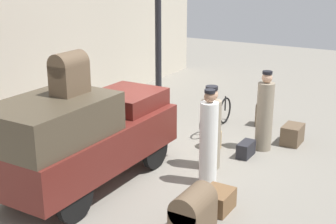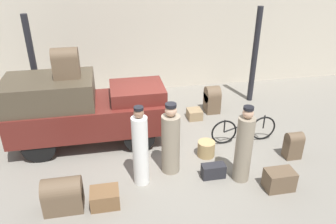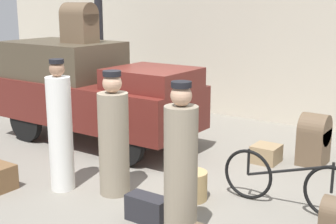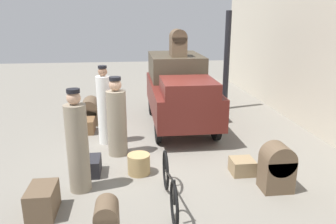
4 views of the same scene
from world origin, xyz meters
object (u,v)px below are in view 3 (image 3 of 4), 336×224
object	(u,v)px
trunk_umber_medium	(266,154)
suitcase_tan_flat	(148,209)
bicycle	(288,182)
wicker_basket	(191,185)
porter_carrying_trunk	(181,170)
porter_lifting_near_truck	(114,139)
trunk_barrel_dark	(314,138)
truck	(91,89)
porter_standing_middle	(60,130)
trunk_on_truck_roof	(79,22)

from	to	relation	value
trunk_umber_medium	suitcase_tan_flat	world-z (taller)	suitcase_tan_flat
bicycle	wicker_basket	world-z (taller)	bicycle
wicker_basket	porter_carrying_trunk	xyz separation A→B (m)	(0.49, -1.01, 0.62)
bicycle	porter_lifting_near_truck	xyz separation A→B (m)	(-2.11, -0.86, 0.42)
wicker_basket	trunk_barrel_dark	size ratio (longest dim) A/B	0.51
porter_carrying_trunk	trunk_umber_medium	world-z (taller)	porter_carrying_trunk
truck	trunk_barrel_dark	distance (m)	3.98
truck	porter_carrying_trunk	world-z (taller)	truck
porter_standing_middle	trunk_umber_medium	world-z (taller)	porter_standing_middle
bicycle	trunk_barrel_dark	bearing A→B (deg)	98.10
suitcase_tan_flat	trunk_on_truck_roof	bearing A→B (deg)	146.26
bicycle	trunk_on_truck_roof	size ratio (longest dim) A/B	2.45
wicker_basket	porter_lifting_near_truck	size ratio (longest dim) A/B	0.25
porter_lifting_near_truck	trunk_umber_medium	size ratio (longest dim) A/B	3.95
bicycle	porter_lifting_near_truck	world-z (taller)	porter_lifting_near_truck
wicker_basket	suitcase_tan_flat	world-z (taller)	wicker_basket
porter_standing_middle	trunk_on_truck_roof	distance (m)	2.76
porter_carrying_trunk	porter_standing_middle	xyz separation A→B (m)	(-2.15, 0.30, 0.03)
suitcase_tan_flat	wicker_basket	bearing A→B (deg)	84.08
trunk_umber_medium	bicycle	bearing A→B (deg)	-58.64
porter_lifting_near_truck	porter_carrying_trunk	size ratio (longest dim) A/B	0.95
porter_carrying_trunk	trunk_umber_medium	xyz separation A→B (m)	(-0.26, 2.95, -0.67)
porter_standing_middle	trunk_umber_medium	xyz separation A→B (m)	(1.90, 2.65, -0.70)
truck	wicker_basket	xyz separation A→B (m)	(2.90, -1.20, -0.81)
wicker_basket	truck	bearing A→B (deg)	157.58
porter_standing_middle	porter_lifting_near_truck	bearing A→B (deg)	22.87
trunk_umber_medium	trunk_on_truck_roof	size ratio (longest dim) A/B	0.59
suitcase_tan_flat	trunk_barrel_dark	world-z (taller)	trunk_barrel_dark
porter_standing_middle	porter_carrying_trunk	bearing A→B (deg)	-7.94
suitcase_tan_flat	trunk_barrel_dark	bearing A→B (deg)	72.95
trunk_umber_medium	trunk_barrel_dark	size ratio (longest dim) A/B	0.51
trunk_on_truck_roof	trunk_umber_medium	bearing A→B (deg)	12.37
porter_lifting_near_truck	bicycle	bearing A→B (deg)	22.09
trunk_umber_medium	trunk_barrel_dark	world-z (taller)	trunk_barrel_dark
trunk_umber_medium	suitcase_tan_flat	bearing A→B (deg)	-96.52
trunk_barrel_dark	truck	bearing A→B (deg)	-163.73
porter_lifting_near_truck	porter_carrying_trunk	xyz separation A→B (m)	(1.45, -0.60, 0.05)
porter_standing_middle	trunk_barrel_dark	size ratio (longest dim) A/B	2.19
wicker_basket	porter_lifting_near_truck	bearing A→B (deg)	-156.80
truck	bicycle	bearing A→B (deg)	-10.59
porter_standing_middle	truck	bearing A→B (deg)	122.90
trunk_umber_medium	porter_lifting_near_truck	bearing A→B (deg)	-117.00
trunk_umber_medium	suitcase_tan_flat	distance (m)	2.80
wicker_basket	trunk_barrel_dark	bearing A→B (deg)	69.15
truck	trunk_umber_medium	bearing A→B (deg)	13.27
porter_lifting_near_truck	porter_carrying_trunk	world-z (taller)	porter_carrying_trunk
porter_standing_middle	trunk_barrel_dark	world-z (taller)	porter_standing_middle
trunk_barrel_dark	suitcase_tan_flat	bearing A→B (deg)	-107.05
porter_carrying_trunk	suitcase_tan_flat	bearing A→B (deg)	163.52
truck	trunk_barrel_dark	world-z (taller)	truck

